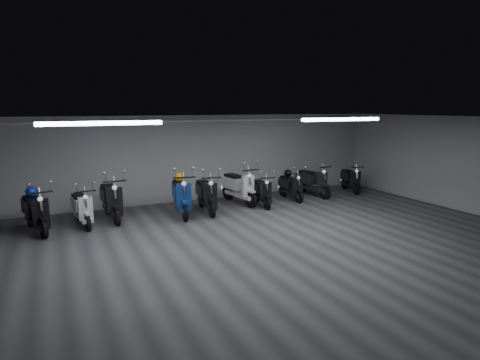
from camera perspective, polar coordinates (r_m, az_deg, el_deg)
name	(u,v)px	position (r m, az deg, el deg)	size (l,w,h in m)	color
floor	(257,248)	(8.96, 2.48, -9.65)	(14.00, 10.00, 0.01)	#363639
ceiling	(258,119)	(8.43, 2.63, 8.62)	(14.00, 10.00, 0.01)	gray
back_wall	(186,159)	(13.16, -7.69, 3.02)	(14.00, 0.01, 2.80)	#959597
right_wall	(473,166)	(13.34, 30.23, 1.80)	(0.01, 10.00, 2.80)	#959597
fluor_strip_left	(102,123)	(8.50, -19.11, 7.64)	(2.40, 0.18, 0.08)	white
fluor_strip_right	(342,119)	(10.93, 14.27, 8.37)	(2.40, 0.18, 0.08)	white
conduit	(186,121)	(12.98, -7.70, 8.32)	(0.05, 0.05, 13.60)	white
scooter_1	(35,206)	(11.01, -27.15, -3.25)	(0.61, 1.84, 1.37)	black
scooter_2	(82,202)	(11.16, -21.63, -2.97)	(0.56, 1.69, 1.26)	silver
scooter_3	(111,194)	(11.45, -17.90, -1.89)	(0.65, 1.96, 1.46)	black
scooter_4	(181,190)	(11.50, -8.37, -1.36)	(0.67, 2.01, 1.50)	navy
scooter_5	(206,189)	(11.76, -4.81, -1.25)	(0.63, 1.88, 1.40)	black
scooter_6	(239,181)	(12.74, -0.14, -0.19)	(0.65, 1.95, 1.45)	white
scooter_7	(262,187)	(12.52, 3.11, -0.97)	(0.54, 1.62, 1.21)	black
scooter_8	(291,182)	(13.41, 7.28, -0.30)	(0.54, 1.61, 1.20)	black
scooter_9	(313,177)	(14.06, 10.33, 0.43)	(0.61, 1.82, 1.36)	black
scooter_10	(351,175)	(15.08, 15.52, 0.64)	(0.55, 1.65, 1.23)	black
helmet_0	(180,177)	(11.71, -8.59, 0.40)	(0.27, 0.27, 0.27)	orange
helmet_1	(288,173)	(13.56, 6.84, 0.99)	(0.26, 0.26, 0.26)	black
helmet_2	(31,192)	(11.20, -27.59, -1.49)	(0.28, 0.28, 0.28)	#0D2A97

